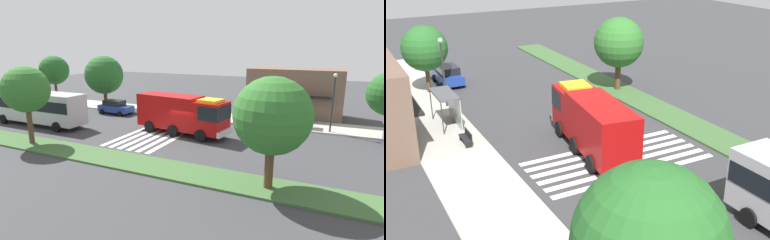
% 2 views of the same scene
% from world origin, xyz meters
% --- Properties ---
extents(ground_plane, '(120.00, 120.00, 0.00)m').
position_xyz_m(ground_plane, '(0.00, 0.00, 0.00)').
color(ground_plane, '#38383A').
extents(sidewalk, '(60.00, 4.67, 0.14)m').
position_xyz_m(sidewalk, '(0.00, 8.65, 0.07)').
color(sidewalk, '#ADA89E').
rests_on(sidewalk, ground_plane).
extents(median_strip, '(60.00, 3.00, 0.14)m').
position_xyz_m(median_strip, '(0.00, -7.82, 0.07)').
color(median_strip, '#3D6033').
rests_on(median_strip, ground_plane).
extents(crosswalk, '(4.95, 11.37, 0.01)m').
position_xyz_m(crosswalk, '(-2.77, 0.00, 0.01)').
color(crosswalk, silver).
rests_on(crosswalk, ground_plane).
extents(fire_truck, '(9.49, 3.82, 3.64)m').
position_xyz_m(fire_truck, '(-0.45, 0.61, 2.06)').
color(fire_truck, '#A50C0C').
rests_on(fire_truck, ground_plane).
extents(parked_car_west, '(4.82, 2.26, 1.66)m').
position_xyz_m(parked_car_west, '(-24.75, 5.12, 0.86)').
color(parked_car_west, '#474C51').
rests_on(parked_car_west, ground_plane).
extents(parked_car_mid, '(4.37, 2.26, 1.69)m').
position_xyz_m(parked_car_mid, '(-12.24, 5.12, 0.87)').
color(parked_car_mid, navy).
rests_on(parked_car_mid, ground_plane).
extents(transit_bus, '(11.34, 2.86, 3.51)m').
position_xyz_m(transit_bus, '(-15.92, -2.84, 2.09)').
color(transit_bus, '#B2B2B7').
rests_on(transit_bus, ground_plane).
extents(bus_stop_shelter, '(3.50, 1.40, 2.46)m').
position_xyz_m(bus_stop_shelter, '(7.93, 7.62, 1.89)').
color(bus_stop_shelter, '#4C4C51').
rests_on(bus_stop_shelter, sidewalk).
extents(bench_near_shelter, '(1.60, 0.50, 0.90)m').
position_xyz_m(bench_near_shelter, '(3.93, 7.65, 0.59)').
color(bench_near_shelter, black).
rests_on(bench_near_shelter, sidewalk).
extents(street_lamp, '(0.36, 0.36, 5.58)m').
position_xyz_m(street_lamp, '(12.05, 6.92, 3.47)').
color(street_lamp, '#2D2D30').
rests_on(street_lamp, sidewalk).
extents(storefront_building, '(10.58, 6.09, 5.63)m').
position_xyz_m(storefront_building, '(7.77, 13.62, 2.81)').
color(storefront_building, brown).
rests_on(storefront_building, ground_plane).
extents(sidewalk_tree_far_west, '(4.12, 4.12, 6.75)m').
position_xyz_m(sidewalk_tree_far_west, '(-24.75, 7.32, 4.81)').
color(sidewalk_tree_far_west, '#513823').
rests_on(sidewalk_tree_far_west, sidewalk).
extents(sidewalk_tree_west, '(4.99, 4.99, 6.84)m').
position_xyz_m(sidewalk_tree_west, '(-15.63, 7.32, 4.47)').
color(sidewalk_tree_west, '#47301E').
rests_on(sidewalk_tree_west, sidewalk).
extents(median_tree_far_west, '(3.80, 3.80, 6.46)m').
position_xyz_m(median_tree_far_west, '(-10.67, -7.82, 4.67)').
color(median_tree_far_west, '#513823').
rests_on(median_tree_far_west, median_strip).
extents(median_tree_west, '(4.39, 4.39, 6.44)m').
position_xyz_m(median_tree_west, '(9.32, -7.82, 4.36)').
color(median_tree_west, '#513823').
rests_on(median_tree_west, median_strip).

